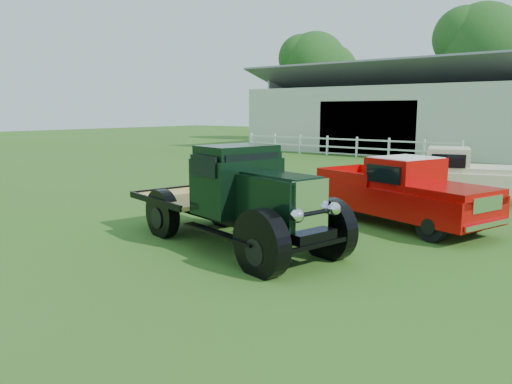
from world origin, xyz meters
The scene contains 8 objects.
ground centered at (0.00, 0.00, 0.00)m, with size 120.00×120.00×0.00m, color #2D6616.
shed_left centered at (-7.00, 26.00, 2.80)m, with size 18.80×10.20×5.60m, color beige, non-canonical shape.
fence_rail centered at (-8.00, 20.00, 0.60)m, with size 14.20×0.16×1.20m, color white, non-canonical shape.
tree_a centered at (-18.00, 33.00, 5.25)m, with size 6.30×6.30×10.50m, color #1D411A, non-canonical shape.
tree_b centered at (-4.00, 34.00, 5.75)m, with size 6.90×6.90×11.50m, color #1D411A, non-canonical shape.
vintage_flatbed centered at (0.02, 0.71, 1.03)m, with size 5.18×2.05×2.05m, color black, non-canonical shape.
red_pickup centered at (2.00, 4.54, 0.83)m, with size 4.57×1.76×1.67m, color #BB0907, non-canonical shape.
white_pickup centered at (1.73, 8.59, 0.79)m, with size 4.33×1.68×1.59m, color beige, non-canonical shape.
Camera 1 is at (6.54, -6.87, 2.73)m, focal length 35.00 mm.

